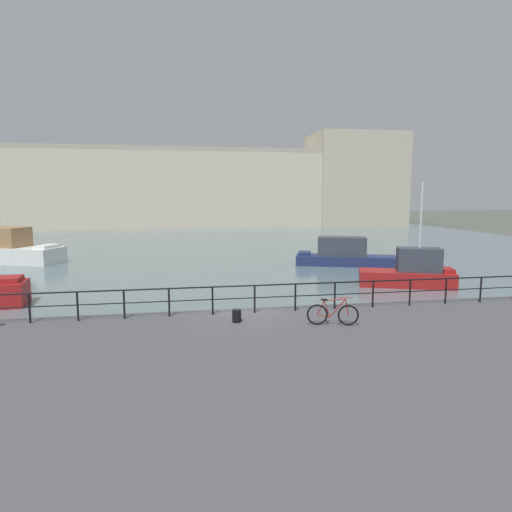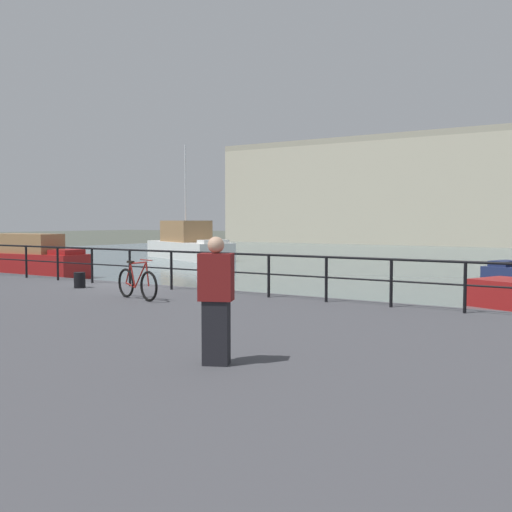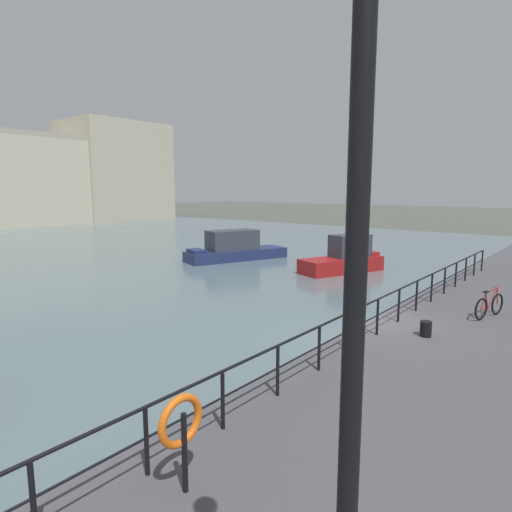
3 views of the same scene
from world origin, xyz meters
name	(u,v)px [view 2 (image 2 of 3)]	position (x,y,z in m)	size (l,w,h in m)	color
ground_plane	(140,312)	(0.00, 0.00, 0.00)	(240.00, 240.00, 0.00)	#4C5147
water_basin	(443,260)	(0.00, 30.20, 0.01)	(80.00, 60.00, 0.01)	slate
moored_green_narrowboat	(14,260)	(-14.26, 5.68, 0.81)	(9.80, 2.50, 2.12)	maroon
moored_cabin_cruiser	(188,244)	(-15.77, 21.13, 1.08)	(9.26, 6.17, 8.26)	white
quay_railing	(110,260)	(-0.46, -0.75, 1.62)	(23.88, 0.07, 1.08)	black
parked_bicycle	(137,283)	(2.68, -2.84, 1.27)	(1.73, 0.51, 0.98)	black
mooring_bollard	(80,280)	(-0.51, -1.87, 1.10)	(0.32, 0.32, 0.44)	black
standing_person	(216,300)	(8.40, -7.21, 1.75)	(0.52, 0.44, 1.69)	black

